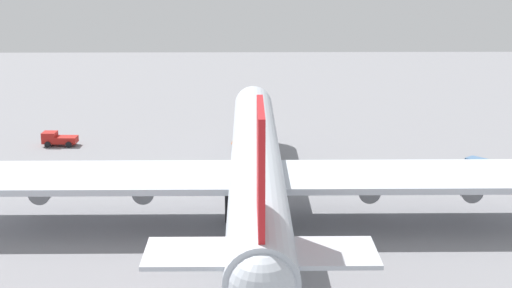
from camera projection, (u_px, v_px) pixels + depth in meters
name	position (u px, v px, depth m)	size (l,w,h in m)	color
ground_plane	(256.00, 212.00, 86.86)	(283.14, 283.14, 0.00)	gray
cargo_airplane	(256.00, 164.00, 84.72)	(70.79, 64.89, 18.37)	silver
baggage_tug	(58.00, 139.00, 116.30)	(2.89, 5.38, 2.19)	#B21E19
cargo_container_fore	(478.00, 164.00, 103.51)	(3.61, 3.50, 1.61)	#4C729E
safety_cone_nose	(233.00, 141.00, 117.53)	(0.58, 0.58, 0.83)	orange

